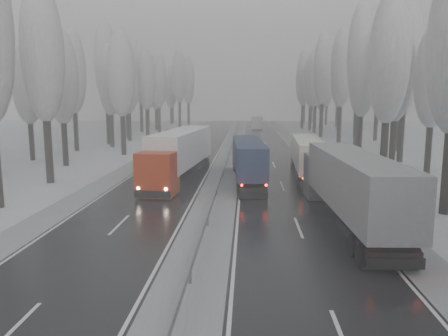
# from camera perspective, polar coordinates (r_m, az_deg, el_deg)

# --- Properties ---
(carriageway_right) EXTENTS (7.50, 200.00, 0.03)m
(carriageway_right) POSITION_cam_1_polar(r_m,az_deg,el_deg) (43.25, 6.98, -0.77)
(carriageway_right) COLOR black
(carriageway_right) RESTS_ON ground
(carriageway_left) EXTENTS (7.50, 200.00, 0.03)m
(carriageway_left) POSITION_cam_1_polar(r_m,az_deg,el_deg) (43.79, -6.86, -0.65)
(carriageway_left) COLOR black
(carriageway_left) RESTS_ON ground
(median_slush) EXTENTS (3.00, 200.00, 0.04)m
(median_slush) POSITION_cam_1_polar(r_m,az_deg,el_deg) (43.20, 0.02, -0.71)
(median_slush) COLOR #A2A4A9
(median_slush) RESTS_ON ground
(shoulder_right) EXTENTS (2.40, 200.00, 0.04)m
(shoulder_right) POSITION_cam_1_polar(r_m,az_deg,el_deg) (43.87, 13.45, -0.81)
(shoulder_right) COLOR #A2A4A9
(shoulder_right) RESTS_ON ground
(shoulder_left) EXTENTS (2.40, 200.00, 0.04)m
(shoulder_left) POSITION_cam_1_polar(r_m,az_deg,el_deg) (44.90, -13.09, -0.57)
(shoulder_left) COLOR #A2A4A9
(shoulder_left) RESTS_ON ground
(median_guardrail) EXTENTS (0.12, 200.00, 0.76)m
(median_guardrail) POSITION_cam_1_polar(r_m,az_deg,el_deg) (43.10, 0.02, 0.05)
(median_guardrail) COLOR slate
(median_guardrail) RESTS_ON ground
(tree_18) EXTENTS (3.60, 3.60, 16.58)m
(tree_18) POSITION_cam_1_polar(r_m,az_deg,el_deg) (41.53, 20.77, 13.11)
(tree_18) COLOR black
(tree_18) RESTS_ON ground
(tree_19) EXTENTS (3.60, 3.60, 14.57)m
(tree_19) POSITION_cam_1_polar(r_m,az_deg,el_deg) (47.07, 25.71, 10.70)
(tree_19) COLOR black
(tree_19) RESTS_ON ground
(tree_20) EXTENTS (3.60, 3.60, 15.71)m
(tree_20) POSITION_cam_1_polar(r_m,az_deg,el_deg) (50.25, 21.65, 11.63)
(tree_20) COLOR black
(tree_20) RESTS_ON ground
(tree_21) EXTENTS (3.60, 3.60, 18.62)m
(tree_21) POSITION_cam_1_polar(r_m,az_deg,el_deg) (54.87, 22.68, 13.25)
(tree_21) COLOR black
(tree_21) RESTS_ON ground
(tree_22) EXTENTS (3.60, 3.60, 15.86)m
(tree_22) POSITION_cam_1_polar(r_m,az_deg,el_deg) (60.03, 17.65, 11.43)
(tree_22) COLOR black
(tree_22) RESTS_ON ground
(tree_23) EXTENTS (3.60, 3.60, 13.55)m
(tree_23) POSITION_cam_1_polar(r_m,az_deg,el_deg) (65.60, 22.10, 9.67)
(tree_23) COLOR black
(tree_23) RESTS_ON ground
(tree_24) EXTENTS (3.60, 3.60, 20.49)m
(tree_24) POSITION_cam_1_polar(r_m,az_deg,el_deg) (65.68, 17.33, 13.79)
(tree_24) COLOR black
(tree_24) RESTS_ON ground
(tree_25) EXTENTS (3.60, 3.60, 19.44)m
(tree_25) POSITION_cam_1_polar(r_m,az_deg,el_deg) (71.38, 22.02, 12.60)
(tree_25) COLOR black
(tree_25) RESTS_ON ground
(tree_26) EXTENTS (3.60, 3.60, 18.78)m
(tree_26) POSITION_cam_1_polar(r_m,az_deg,el_deg) (75.50, 15.10, 12.40)
(tree_26) COLOR black
(tree_26) RESTS_ON ground
(tree_27) EXTENTS (3.60, 3.60, 17.62)m
(tree_27) POSITION_cam_1_polar(r_m,az_deg,el_deg) (81.06, 19.54, 11.42)
(tree_27) COLOR black
(tree_27) RESTS_ON ground
(tree_28) EXTENTS (3.60, 3.60, 19.62)m
(tree_28) POSITION_cam_1_polar(r_m,az_deg,el_deg) (85.79, 12.80, 12.42)
(tree_28) COLOR black
(tree_28) RESTS_ON ground
(tree_29) EXTENTS (3.60, 3.60, 18.11)m
(tree_29) POSITION_cam_1_polar(r_m,az_deg,el_deg) (91.13, 17.01, 11.44)
(tree_29) COLOR black
(tree_29) RESTS_ON ground
(tree_30) EXTENTS (3.60, 3.60, 17.86)m
(tree_30) POSITION_cam_1_polar(r_m,az_deg,el_deg) (95.38, 11.91, 11.42)
(tree_30) COLOR black
(tree_30) RESTS_ON ground
(tree_31) EXTENTS (3.60, 3.60, 18.58)m
(tree_31) POSITION_cam_1_polar(r_m,az_deg,el_deg) (100.38, 14.97, 11.45)
(tree_31) COLOR black
(tree_31) RESTS_ON ground
(tree_32) EXTENTS (3.60, 3.60, 17.33)m
(tree_32) POSITION_cam_1_polar(r_m,az_deg,el_deg) (102.80, 11.30, 11.07)
(tree_32) COLOR black
(tree_32) RESTS_ON ground
(tree_33) EXTENTS (3.60, 3.60, 14.33)m
(tree_33) POSITION_cam_1_polar(r_m,az_deg,el_deg) (107.18, 12.64, 9.92)
(tree_33) COLOR black
(tree_33) RESTS_ON ground
(tree_34) EXTENTS (3.60, 3.60, 17.63)m
(tree_34) POSITION_cam_1_polar(r_m,az_deg,el_deg) (109.73, 10.29, 11.07)
(tree_34) COLOR black
(tree_34) RESTS_ON ground
(tree_35) EXTENTS (3.60, 3.60, 18.25)m
(tree_35) POSITION_cam_1_polar(r_m,az_deg,el_deg) (115.17, 14.68, 11.02)
(tree_35) COLOR black
(tree_35) RESTS_ON ground
(tree_36) EXTENTS (3.60, 3.60, 20.23)m
(tree_36) POSITION_cam_1_polar(r_m,az_deg,el_deg) (119.72, 10.35, 11.69)
(tree_36) COLOR black
(tree_36) RESTS_ON ground
(tree_37) EXTENTS (3.60, 3.60, 16.37)m
(tree_37) POSITION_cam_1_polar(r_m,az_deg,el_deg) (124.63, 13.32, 10.36)
(tree_37) COLOR black
(tree_37) RESTS_ON ground
(tree_38) EXTENTS (3.60, 3.60, 17.97)m
(tree_38) POSITION_cam_1_polar(r_m,az_deg,el_deg) (130.35, 10.50, 10.83)
(tree_38) COLOR black
(tree_38) RESTS_ON ground
(tree_39) EXTENTS (3.60, 3.60, 16.19)m
(tree_39) POSITION_cam_1_polar(r_m,az_deg,el_deg) (134.66, 11.47, 10.26)
(tree_39) COLOR black
(tree_39) RESTS_ON ground
(tree_58) EXTENTS (3.60, 3.60, 17.21)m
(tree_58) POSITION_cam_1_polar(r_m,az_deg,el_deg) (41.10, -22.64, 13.61)
(tree_58) COLOR black
(tree_58) RESTS_ON ground
(tree_60) EXTENTS (3.60, 3.60, 14.84)m
(tree_60) POSITION_cam_1_polar(r_m,az_deg,el_deg) (50.85, -20.51, 11.03)
(tree_60) COLOR black
(tree_60) RESTS_ON ground
(tree_61) EXTENTS (3.60, 3.60, 13.95)m
(tree_61) POSITION_cam_1_polar(r_m,az_deg,el_deg) (56.90, -24.27, 9.97)
(tree_61) COLOR black
(tree_61) RESTS_ON ground
(tree_62) EXTENTS (3.60, 3.60, 16.04)m
(tree_62) POSITION_cam_1_polar(r_m,az_deg,el_deg) (58.59, -13.28, 11.79)
(tree_62) COLOR black
(tree_62) RESTS_ON ground
(tree_63) EXTENTS (3.60, 3.60, 16.88)m
(tree_63) POSITION_cam_1_polar(r_m,az_deg,el_deg) (64.97, -19.14, 11.72)
(tree_63) COLOR black
(tree_63) RESTS_ON ground
(tree_64) EXTENTS (3.60, 3.60, 15.42)m
(tree_64) POSITION_cam_1_polar(r_m,az_deg,el_deg) (68.42, -14.68, 10.99)
(tree_64) COLOR black
(tree_64) RESTS_ON ground
(tree_65) EXTENTS (3.60, 3.60, 19.48)m
(tree_65) POSITION_cam_1_polar(r_m,az_deg,el_deg) (72.90, -15.16, 12.87)
(tree_65) COLOR black
(tree_65) RESTS_ON ground
(tree_66) EXTENTS (3.60, 3.60, 15.23)m
(tree_66) POSITION_cam_1_polar(r_m,az_deg,el_deg) (77.62, -12.42, 10.73)
(tree_66) COLOR black
(tree_66) RESTS_ON ground
(tree_67) EXTENTS (3.60, 3.60, 17.09)m
(tree_67) POSITION_cam_1_polar(r_m,az_deg,el_deg) (81.89, -12.65, 11.46)
(tree_67) COLOR black
(tree_67) RESTS_ON ground
(tree_68) EXTENTS (3.60, 3.60, 16.65)m
(tree_68) POSITION_cam_1_polar(r_m,az_deg,el_deg) (83.83, -10.14, 11.29)
(tree_68) COLOR black
(tree_68) RESTS_ON ground
(tree_69) EXTENTS (3.60, 3.60, 19.35)m
(tree_69) POSITION_cam_1_polar(r_m,az_deg,el_deg) (88.97, -12.68, 12.18)
(tree_69) COLOR black
(tree_69) RESTS_ON ground
(tree_70) EXTENTS (3.60, 3.60, 17.09)m
(tree_70) POSITION_cam_1_polar(r_m,az_deg,el_deg) (93.63, -8.57, 11.26)
(tree_70) COLOR black
(tree_70) RESTS_ON ground
(tree_71) EXTENTS (3.60, 3.60, 19.61)m
(tree_71) POSITION_cam_1_polar(r_m,az_deg,el_deg) (98.64, -10.89, 12.02)
(tree_71) COLOR black
(tree_71) RESTS_ON ground
(tree_72) EXTENTS (3.60, 3.60, 15.11)m
(tree_72) POSITION_cam_1_polar(r_m,az_deg,el_deg) (103.26, -8.94, 10.34)
(tree_72) COLOR black
(tree_72) RESTS_ON ground
(tree_73) EXTENTS (3.60, 3.60, 17.22)m
(tree_73) POSITION_cam_1_polar(r_m,az_deg,el_deg) (107.83, -10.04, 10.97)
(tree_73) COLOR black
(tree_73) RESTS_ON ground
(tree_74) EXTENTS (3.60, 3.60, 19.68)m
(tree_74) POSITION_cam_1_polar(r_m,az_deg,el_deg) (113.29, -5.88, 11.76)
(tree_74) COLOR black
(tree_74) RESTS_ON ground
(tree_75) EXTENTS (3.60, 3.60, 18.60)m
(tree_75) POSITION_cam_1_polar(r_m,az_deg,el_deg) (118.90, -10.00, 11.22)
(tree_75) COLOR black
(tree_75) RESTS_ON ground
(tree_76) EXTENTS (3.60, 3.60, 18.55)m
(tree_76) POSITION_cam_1_polar(r_m,az_deg,el_deg) (122.40, -4.70, 11.24)
(tree_76) COLOR black
(tree_76) RESTS_ON ground
(tree_77) EXTENTS (3.60, 3.60, 14.32)m
(tree_77) POSITION_cam_1_polar(r_m,az_deg,el_deg) (127.14, -6.99, 9.91)
(tree_77) COLOR black
(tree_77) RESTS_ON ground
(tree_78) EXTENTS (3.60, 3.60, 19.55)m
(tree_78) POSITION_cam_1_polar(r_m,az_deg,el_deg) (129.45, -5.88, 11.39)
(tree_78) COLOR black
(tree_78) RESTS_ON ground
(tree_79) EXTENTS (3.60, 3.60, 17.07)m
(tree_79) POSITION_cam_1_polar(r_m,az_deg,el_deg) (133.78, -6.79, 10.63)
(tree_79) COLOR black
(tree_79) RESTS_ON ground
(truck_grey_tarp) EXTENTS (3.28, 16.87, 4.30)m
(truck_grey_tarp) POSITION_cam_1_polar(r_m,az_deg,el_deg) (26.49, 16.00, -1.88)
(truck_grey_tarp) COLOR #444448
(truck_grey_tarp) RESTS_ON ground
(truck_blue_box) EXTENTS (3.15, 14.78, 3.77)m
(truck_blue_box) POSITION_cam_1_polar(r_m,az_deg,el_deg) (38.76, 3.11, 1.40)
(truck_blue_box) COLOR #1D1C46
(truck_blue_box) RESTS_ON ground
(truck_cream_box) EXTENTS (2.97, 14.45, 3.68)m
(truck_cream_box) POSITION_cam_1_polar(r_m,az_deg,el_deg) (42.04, 10.72, 1.79)
(truck_cream_box) COLOR #9A9789
(truck_cream_box) RESTS_ON ground
(box_truck_distant) EXTENTS (2.62, 8.36, 3.11)m
(box_truck_distant) POSITION_cam_1_polar(r_m,az_deg,el_deg) (105.12, 4.32, 5.94)
(box_truck_distant) COLOR #B9BDC1
(box_truck_distant) RESTS_ON ground
(truck_red_white) EXTENTS (4.41, 17.57, 4.47)m
(truck_red_white) POSITION_cam_1_polar(r_m,az_deg,el_deg) (39.44, -5.84, 2.10)
(truck_red_white) COLOR #A52509
(truck_red_white) RESTS_ON ground
(truck_red_red) EXTENTS (3.27, 14.39, 3.66)m
(truck_red_red) POSITION_cam_1_polar(r_m,az_deg,el_deg) (46.40, -7.05, 2.55)
(truck_red_red) COLOR #AF0A1C
(truck_red_red) RESTS_ON ground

